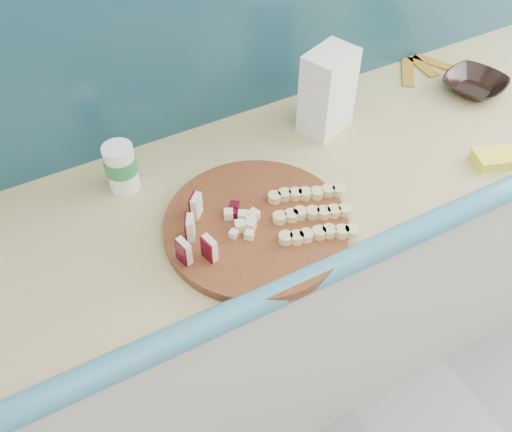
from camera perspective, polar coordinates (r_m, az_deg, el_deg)
The scene contains 11 objects.
kitchen_counter at distance 1.84m, azimuth 8.77°, elevation -3.90°, with size 2.20×0.63×0.91m.
backsplash at distance 1.58m, azimuth 5.56°, elevation 20.00°, with size 2.20×0.02×0.50m, color teal.
cutting_board at distance 1.28m, azimuth 0.00°, elevation -1.01°, with size 0.42×0.42×0.03m, color #49220F.
apple_wedges at distance 1.22m, azimuth -6.17°, elevation -1.68°, with size 0.10×0.16×0.06m.
apple_chunks at distance 1.26m, azimuth -1.16°, elevation -0.46°, with size 0.06×0.06×0.02m.
banana_slices at distance 1.28m, azimuth 5.62°, elevation 0.30°, with size 0.21×0.20×0.02m.
brown_bowl at distance 1.80m, azimuth 21.03°, elevation 12.16°, with size 0.17×0.17×0.04m, color black.
flour_bag at distance 1.50m, azimuth 7.17°, elevation 12.25°, with size 0.13×0.09×0.22m, color white.
canister at distance 1.38m, azimuth -13.35°, elevation 4.82°, with size 0.08×0.08×0.12m.
sponge at distance 1.56m, azimuth 22.71°, elevation 5.30°, with size 0.10×0.07×0.03m, color #F6E940.
banana_peel at distance 1.86m, azimuth 16.23°, elevation 14.18°, with size 0.22×0.19×0.01m.
Camera 1 is at (-0.69, 0.62, 1.87)m, focal length 40.00 mm.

